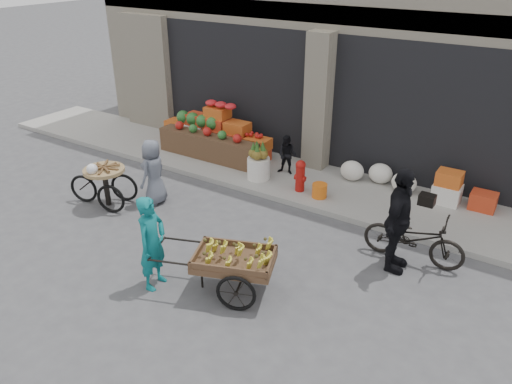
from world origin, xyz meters
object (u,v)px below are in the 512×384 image
Objects in this scene: fire_hydrant at (300,174)px; tricycle_cart at (105,181)px; orange_bucket at (320,191)px; bicycle at (414,238)px; vendor_grey at (153,172)px; banana_cart at (231,258)px; vendor_woman at (152,243)px; seated_person at (287,155)px; pineapple_bin at (259,168)px; cyclist at (398,221)px.

tricycle_cart is (-3.19, -2.59, 0.06)m from fire_hydrant.
orange_bucket is 4.49m from tricycle_cart.
vendor_grey is at bearing 94.58° from bicycle.
vendor_woman is (-1.13, -0.52, 0.16)m from banana_cart.
orange_bucket is 0.23× the size of vendor_grey.
seated_person is at bearing 58.94° from bicycle.
banana_cart reaches higher than pineapple_bin.
tricycle_cart is at bearing 145.32° from banana_cart.
pineapple_bin is at bearing 138.62° from vendor_grey.
cyclist is (3.74, -1.63, 0.55)m from pineapple_bin.
pineapple_bin is 4.23m from vendor_woman.
vendor_grey is 5.08m from cyclist.
vendor_woman is 2.95m from vendor_grey.
bicycle is (2.84, -1.18, -0.05)m from fire_hydrant.
cyclist is at bearing 86.45° from vendor_grey.
vendor_grey is at bearing 132.11° from banana_cart.
fire_hydrant is at bearing 121.00° from vendor_grey.
vendor_grey reaches higher than tricycle_cart.
fire_hydrant is at bearing 80.92° from banana_cart.
vendor_grey reaches higher than fire_hydrant.
fire_hydrant is (1.10, -0.05, 0.13)m from pineapple_bin.
cyclist is (5.07, 0.36, 0.21)m from vendor_grey.
fire_hydrant is 0.96m from seated_person.
fire_hydrant is 4.13m from vendor_woman.
seated_person is 0.54× the size of bicycle.
cyclist is (2.64, -1.58, 0.41)m from fire_hydrant.
tricycle_cart reaches higher than bicycle.
pineapple_bin is at bearing 33.98° from tricycle_cart.
banana_cart reaches higher than orange_bucket.
banana_cart is 1.22× the size of cyclist.
orange_bucket is 2.60m from bicycle.
cyclist is at bearing 25.83° from banana_cart.
fire_hydrant reaches higher than orange_bucket.
bicycle is 0.94× the size of cyclist.
vendor_woman reaches higher than banana_cart.
cyclist is (-0.20, -0.40, 0.46)m from bicycle.
cyclist reaches higher than bicycle.
vendor_woman reaches higher than orange_bucket.
vendor_woman is at bearing -46.18° from tricycle_cart.
fire_hydrant is 0.32× the size of banana_cart.
fire_hydrant is at bearing 55.36° from cyclist.
vendor_grey is (0.76, 0.64, 0.14)m from tricycle_cart.
cyclist reaches higher than vendor_grey.
pineapple_bin is at bearing 1.38° from vendor_woman.
tricycle_cart is (-2.09, -2.64, 0.20)m from pineapple_bin.
orange_bucket is 0.34× the size of seated_person.
fire_hydrant is 0.41× the size of bicycle.
cyclist is at bearing -7.79° from tricycle_cart.
bicycle reaches higher than banana_cart.
bicycle is (3.54, -1.83, -0.13)m from seated_person.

